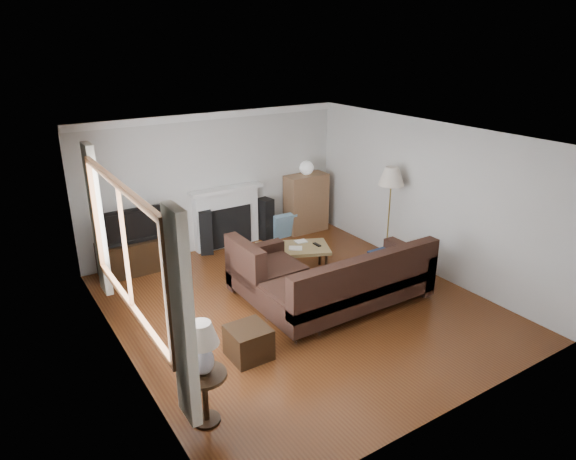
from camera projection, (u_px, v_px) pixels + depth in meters
room at (300, 226)px, 7.13m from camera, size 5.10×5.60×2.54m
window at (125, 248)px, 5.63m from camera, size 0.12×2.74×1.54m
curtain_near at (183, 319)px, 4.51m from camera, size 0.10×0.35×2.10m
curtain_far at (97, 221)px, 6.90m from camera, size 0.10×0.35×2.10m
fireplace at (227, 217)px, 9.52m from camera, size 1.40×0.26×1.15m
tv_stand at (133, 256)px, 8.57m from camera, size 1.11×0.50×0.56m
television at (129, 224)px, 8.36m from camera, size 1.03×0.14×0.59m
speaker_left at (206, 232)px, 9.27m from camera, size 0.30×0.33×0.81m
speaker_right at (266, 219)px, 9.90m from camera, size 0.28×0.31×0.82m
bookshelf at (306, 203)px, 10.28m from camera, size 0.85×0.40×1.17m
globe_lamp at (306, 168)px, 10.03m from camera, size 0.28×0.28×0.28m
sectional_sofa at (349, 280)px, 7.37m from camera, size 2.76×2.02×0.89m
coffee_table at (293, 260)px, 8.56m from camera, size 1.35×1.07×0.46m
footstool at (249, 342)px, 6.31m from camera, size 0.48×0.48×0.41m
floor_lamp at (389, 215)px, 8.82m from camera, size 0.45×0.45×1.69m
side_table at (205, 397)px, 5.21m from camera, size 0.47×0.47×0.59m
table_lamp at (202, 349)px, 5.01m from camera, size 0.35×0.35×0.57m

